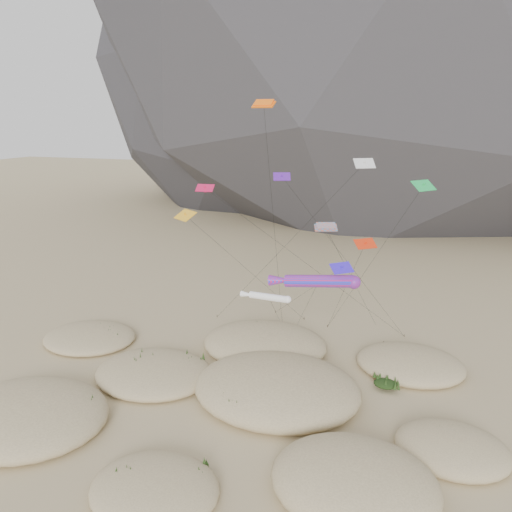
% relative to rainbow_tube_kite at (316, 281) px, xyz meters
% --- Properties ---
extents(ground, '(500.00, 500.00, 0.00)m').
position_rel_rainbow_tube_kite_xyz_m(ground, '(-5.85, -7.40, -11.97)').
color(ground, '#CCB789').
rests_on(ground, ground).
extents(dunes, '(52.64, 36.12, 3.98)m').
position_rel_rainbow_tube_kite_xyz_m(dunes, '(-7.38, -3.63, -11.23)').
color(dunes, '#CCB789').
rests_on(dunes, ground).
extents(dune_grass, '(43.10, 31.24, 1.47)m').
position_rel_rainbow_tube_kite_xyz_m(dune_grass, '(-7.01, -3.38, -11.14)').
color(dune_grass, black).
rests_on(dune_grass, ground).
extents(kite_stakes, '(25.25, 7.21, 0.30)m').
position_rel_rainbow_tube_kite_xyz_m(kite_stakes, '(-4.20, 15.90, -11.82)').
color(kite_stakes, '#3F2D1E').
rests_on(kite_stakes, ground).
extents(rainbow_tube_kite, '(9.82, 16.24, 12.96)m').
position_rel_rainbow_tube_kite_xyz_m(rainbow_tube_kite, '(0.00, 0.00, 0.00)').
color(rainbow_tube_kite, '#EE1944').
rests_on(rainbow_tube_kite, ground).
extents(white_tube_kite, '(6.14, 18.34, 10.54)m').
position_rel_rainbow_tube_kite_xyz_m(white_tube_kite, '(-4.77, -0.43, -2.01)').
color(white_tube_kite, white).
rests_on(white_tube_kite, ground).
extents(orange_parafoil, '(2.60, 8.83, 28.86)m').
position_rel_rainbow_tube_kite_xyz_m(orange_parafoil, '(-7.76, 7.85, 16.04)').
color(orange_parafoil, '#FF630D').
rests_on(orange_parafoil, ground).
extents(multi_parafoil, '(5.29, 18.19, 17.22)m').
position_rel_rainbow_tube_kite_xyz_m(multi_parafoil, '(0.40, 2.58, 4.58)').
color(multi_parafoil, '#FF4F1A').
rests_on(multi_parafoil, ground).
extents(delta_kites, '(27.10, 21.77, 22.95)m').
position_rel_rainbow_tube_kite_xyz_m(delta_kites, '(-2.10, 4.23, 5.77)').
color(delta_kites, '#C91244').
rests_on(delta_kites, ground).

